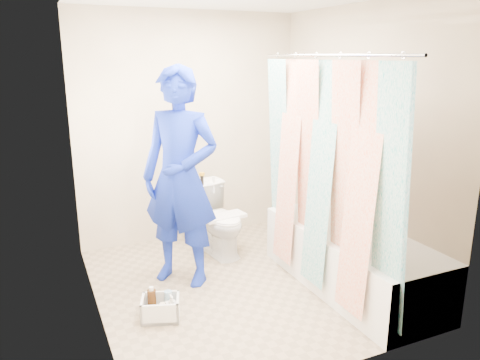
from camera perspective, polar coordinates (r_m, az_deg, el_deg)
name	(u,v)px	position (r m, az deg, el deg)	size (l,w,h in m)	color
floor	(240,284)	(4.22, 0.02, -12.56)	(2.60, 2.60, 0.00)	gray
wall_back	(190,128)	(5.01, -6.16, 6.26)	(2.40, 0.02, 2.40)	beige
wall_front	(334,191)	(2.72, 11.40, -1.33)	(2.40, 0.02, 2.40)	beige
wall_left	(87,164)	(3.51, -18.14, 1.87)	(0.02, 2.60, 2.40)	beige
wall_right	(359,140)	(4.44, 14.32, 4.77)	(0.02, 2.60, 2.40)	beige
bathtub	(351,258)	(4.18, 13.33, -9.20)	(0.70, 1.75, 0.50)	white
curtain_rod	(328,55)	(3.63, 10.68, 14.71)	(0.02, 0.02, 1.90)	silver
shower_curtain	(322,177)	(3.75, 10.00, 0.36)	(0.06, 1.75, 1.80)	silver
toilet	(218,219)	(4.73, -2.68, -4.80)	(0.40, 0.69, 0.71)	silver
tank_lid	(224,217)	(4.61, -1.99, -4.48)	(0.43, 0.19, 0.03)	white
tank_internals	(205,183)	(4.76, -4.27, -0.33)	(0.17, 0.06, 0.23)	black
plumber	(180,178)	(4.01, -7.29, 0.26)	(0.69, 0.45, 1.88)	#1029A5
cleaning_caddy	(162,309)	(3.74, -9.51, -15.22)	(0.34, 0.31, 0.22)	white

